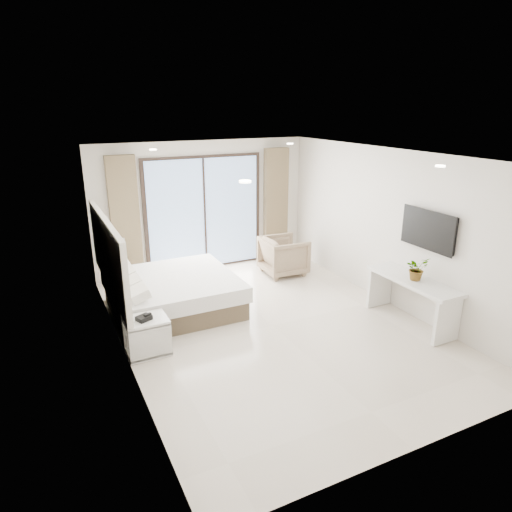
% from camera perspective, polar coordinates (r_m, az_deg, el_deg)
% --- Properties ---
extents(ground, '(6.20, 6.20, 0.00)m').
position_cam_1_polar(ground, '(7.43, 2.08, -8.69)').
color(ground, beige).
rests_on(ground, ground).
extents(room_shell, '(4.62, 6.22, 2.72)m').
position_cam_1_polar(room_shell, '(7.53, -2.25, 4.55)').
color(room_shell, silver).
rests_on(room_shell, ground).
extents(bed, '(2.09, 1.99, 0.72)m').
position_cam_1_polar(bed, '(7.98, -10.44, -4.60)').
color(bed, brown).
rests_on(bed, ground).
extents(nightstand, '(0.59, 0.48, 0.53)m').
position_cam_1_polar(nightstand, '(6.74, -13.46, -9.70)').
color(nightstand, white).
rests_on(nightstand, ground).
extents(phone, '(0.24, 0.22, 0.06)m').
position_cam_1_polar(phone, '(6.57, -13.84, -7.54)').
color(phone, black).
rests_on(phone, nightstand).
extents(console_desk, '(0.51, 1.64, 0.77)m').
position_cam_1_polar(console_desk, '(7.70, 18.91, -4.12)').
color(console_desk, white).
rests_on(console_desk, ground).
extents(plant, '(0.35, 0.39, 0.29)m').
position_cam_1_polar(plant, '(7.55, 19.42, -1.78)').
color(plant, '#33662D').
rests_on(plant, console_desk).
extents(armchair, '(0.82, 0.87, 0.86)m').
position_cam_1_polar(armchair, '(9.48, 3.48, 0.25)').
color(armchair, '#8E715D').
rests_on(armchair, ground).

